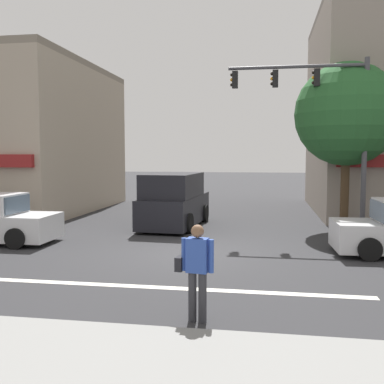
% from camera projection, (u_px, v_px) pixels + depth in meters
% --- Properties ---
extents(ground_plane, '(120.00, 120.00, 0.00)m').
position_uv_depth(ground_plane, '(186.00, 252.00, 13.05)').
color(ground_plane, '#2B2B2D').
extents(lane_marking_stripe, '(9.00, 0.24, 0.01)m').
position_uv_depth(lane_marking_stripe, '(157.00, 287.00, 9.61)').
color(lane_marking_stripe, silver).
rests_on(lane_marking_stripe, ground).
extents(street_tree, '(3.88, 3.88, 6.29)m').
position_uv_depth(street_tree, '(347.00, 115.00, 16.87)').
color(street_tree, '#4C3823').
rests_on(street_tree, ground).
extents(utility_pole_near_left, '(1.40, 0.22, 7.15)m').
position_uv_depth(utility_pole_near_left, '(15.00, 135.00, 20.06)').
color(utility_pole_near_left, brown).
rests_on(utility_pole_near_left, ground).
extents(traffic_light_mast, '(4.89, 0.24, 6.20)m').
position_uv_depth(traffic_light_mast, '(327.00, 113.00, 15.85)').
color(traffic_light_mast, '#47474C').
rests_on(traffic_light_mast, ground).
extents(van_approaching_near, '(2.27, 4.71, 2.11)m').
position_uv_depth(van_approaching_near, '(174.00, 201.00, 17.68)').
color(van_approaching_near, black).
rests_on(van_approaching_near, ground).
extents(pedestrian_foreground_with_bag, '(0.67, 0.38, 1.67)m').
position_uv_depth(pedestrian_foreground_with_bag, '(196.00, 267.00, 7.57)').
color(pedestrian_foreground_with_bag, '#333338').
rests_on(pedestrian_foreground_with_bag, ground).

